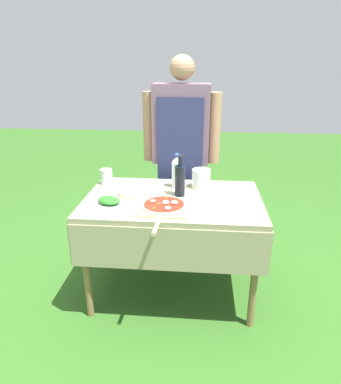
# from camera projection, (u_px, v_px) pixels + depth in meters

# --- Properties ---
(ground_plane) EXTENTS (12.00, 12.00, 0.00)m
(ground_plane) POSITION_uv_depth(u_px,v_px,m) (173.00, 290.00, 2.54)
(ground_plane) COLOR #2D5B1E
(prep_table) EXTENTS (1.18, 0.76, 0.74)m
(prep_table) POSITION_uv_depth(u_px,v_px,m) (173.00, 210.00, 2.31)
(prep_table) COLOR gray
(prep_table) RESTS_ON ground
(person_cook) EXTENTS (0.61, 0.22, 1.63)m
(person_cook) POSITION_uv_depth(u_px,v_px,m) (181.00, 144.00, 2.74)
(person_cook) COLOR #333D56
(person_cook) RESTS_ON ground
(pizza_on_peel) EXTENTS (0.32, 0.52, 0.05)m
(pizza_on_peel) POSITION_uv_depth(u_px,v_px,m) (164.00, 207.00, 2.10)
(pizza_on_peel) COLOR #D1B27F
(pizza_on_peel) RESTS_ON prep_table
(oil_bottle) EXTENTS (0.07, 0.07, 0.28)m
(oil_bottle) POSITION_uv_depth(u_px,v_px,m) (180.00, 180.00, 2.27)
(oil_bottle) COLOR black
(oil_bottle) RESTS_ON prep_table
(water_bottle) EXTENTS (0.07, 0.07, 0.25)m
(water_bottle) POSITION_uv_depth(u_px,v_px,m) (177.00, 172.00, 2.42)
(water_bottle) COLOR silver
(water_bottle) RESTS_ON prep_table
(herb_container) EXTENTS (0.22, 0.20, 0.05)m
(herb_container) POSITION_uv_depth(u_px,v_px,m) (109.00, 201.00, 2.16)
(herb_container) COLOR silver
(herb_container) RESTS_ON prep_table
(mixing_tub) EXTENTS (0.13, 0.13, 0.14)m
(mixing_tub) POSITION_uv_depth(u_px,v_px,m) (201.00, 179.00, 2.43)
(mixing_tub) COLOR silver
(mixing_tub) RESTS_ON prep_table
(plate_stack) EXTENTS (0.23, 0.23, 0.02)m
(plate_stack) POSITION_uv_depth(u_px,v_px,m) (134.00, 192.00, 2.34)
(plate_stack) COLOR beige
(plate_stack) RESTS_ON prep_table
(sauce_jar) EXTENTS (0.09, 0.09, 0.11)m
(sauce_jar) POSITION_uv_depth(u_px,v_px,m) (106.00, 177.00, 2.51)
(sauce_jar) COLOR silver
(sauce_jar) RESTS_ON prep_table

